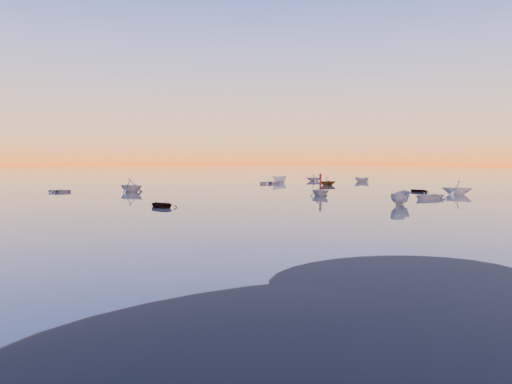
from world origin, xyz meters
TOP-DOWN VIEW (x-y plane):
  - ground at (0.00, 100.00)m, footprint 600.00×600.00m
  - moored_fleet at (0.00, 53.00)m, footprint 124.00×58.00m
  - boat_near_center at (18.00, 24.00)m, footprint 3.63×4.50m
  - boat_near_right at (19.27, 39.15)m, footprint 3.44×1.77m
  - channel_marker at (23.29, 44.44)m, footprint 0.82×0.82m

SIDE VIEW (x-z plane):
  - ground at x=0.00m, z-range 0.00..0.00m
  - moored_fleet at x=0.00m, z-range -0.60..0.60m
  - boat_near_center at x=18.00m, z-range -0.72..0.72m
  - boat_near_right at x=19.27m, z-range -0.58..0.58m
  - channel_marker at x=23.29m, z-range -0.31..2.61m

